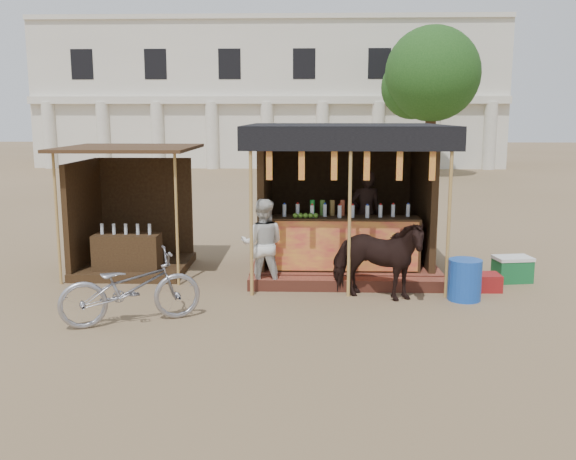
{
  "coord_description": "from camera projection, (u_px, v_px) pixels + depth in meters",
  "views": [
    {
      "loc": [
        0.36,
        -8.72,
        2.98
      ],
      "look_at": [
        0.0,
        1.6,
        1.1
      ],
      "focal_mm": 40.0,
      "sensor_mm": 36.0,
      "label": 1
    }
  ],
  "objects": [
    {
      "name": "tree",
      "position": [
        428.0,
        78.0,
        29.87
      ],
      "size": [
        4.5,
        4.4,
        7.0
      ],
      "color": "#382314",
      "rests_on": "ground"
    },
    {
      "name": "secondary_stall",
      "position": [
        126.0,
        227.0,
        12.26
      ],
      "size": [
        2.4,
        2.4,
        2.38
      ],
      "color": "#3D2A16",
      "rests_on": "ground"
    },
    {
      "name": "main_stall",
      "position": [
        345.0,
        218.0,
        12.2
      ],
      "size": [
        3.6,
        3.61,
        2.78
      ],
      "color": "brown",
      "rests_on": "ground"
    },
    {
      "name": "red_crate",
      "position": [
        487.0,
        282.0,
        10.95
      ],
      "size": [
        0.41,
        0.44,
        0.29
      ],
      "primitive_type": "cube",
      "rotation": [
        0.0,
        0.0,
        0.02
      ],
      "color": "maroon",
      "rests_on": "ground"
    },
    {
      "name": "ground",
      "position": [
        284.0,
        326.0,
        9.12
      ],
      "size": [
        120.0,
        120.0,
        0.0
      ],
      "primitive_type": "plane",
      "color": "#846B4C",
      "rests_on": "ground"
    },
    {
      "name": "bystander",
      "position": [
        263.0,
        244.0,
        10.96
      ],
      "size": [
        0.77,
        0.61,
        1.56
      ],
      "primitive_type": "imported",
      "rotation": [
        0.0,
        0.0,
        3.12
      ],
      "color": "silver",
      "rests_on": "ground"
    },
    {
      "name": "cow",
      "position": [
        377.0,
        259.0,
        10.33
      ],
      "size": [
        1.72,
        1.21,
        1.33
      ],
      "primitive_type": "imported",
      "rotation": [
        0.0,
        0.0,
        1.22
      ],
      "color": "black",
      "rests_on": "ground"
    },
    {
      "name": "cooler",
      "position": [
        512.0,
        269.0,
        11.5
      ],
      "size": [
        0.7,
        0.54,
        0.46
      ],
      "color": "#166531",
      "rests_on": "ground"
    },
    {
      "name": "background_building",
      "position": [
        271.0,
        96.0,
        37.92
      ],
      "size": [
        26.0,
        7.45,
        8.18
      ],
      "color": "silver",
      "rests_on": "ground"
    },
    {
      "name": "blue_barrel",
      "position": [
        465.0,
        280.0,
        10.35
      ],
      "size": [
        0.67,
        0.67,
        0.67
      ],
      "primitive_type": "cylinder",
      "rotation": [
        0.0,
        0.0,
        0.32
      ],
      "color": "#1748B0",
      "rests_on": "ground"
    },
    {
      "name": "motorbike",
      "position": [
        131.0,
        288.0,
        9.16
      ],
      "size": [
        2.12,
        1.43,
        1.05
      ],
      "primitive_type": "imported",
      "rotation": [
        0.0,
        0.0,
        1.97
      ],
      "color": "#93929A",
      "rests_on": "ground"
    }
  ]
}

